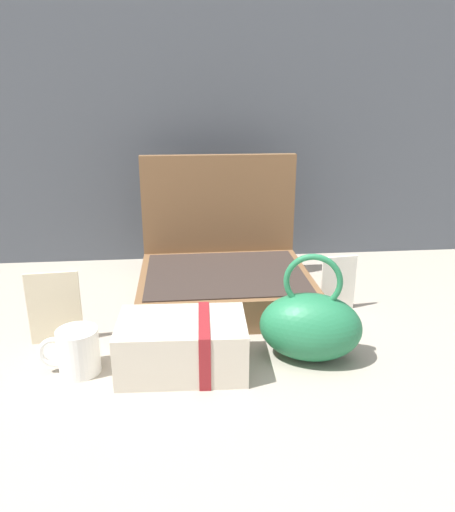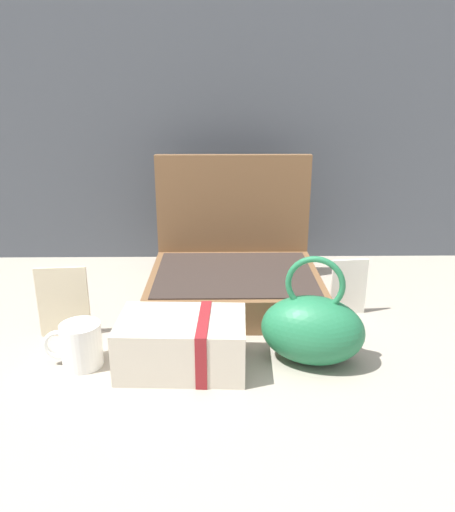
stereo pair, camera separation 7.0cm
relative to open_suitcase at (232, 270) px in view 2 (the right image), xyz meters
The scene contains 8 objects.
ground_plane 0.26m from the open_suitcase, 97.26° to the right, with size 6.00×6.00×0.00m, color #9E9384.
back_wall 0.71m from the open_suitcase, 95.38° to the left, with size 3.20×0.06×1.40m, color #474C54.
open_suitcase is the anchor object (origin of this frame).
teal_pouch_handbag 0.34m from the open_suitcase, 65.96° to the right, with size 0.22×0.17×0.21m.
cream_toiletry_bag 0.34m from the open_suitcase, 107.29° to the right, with size 0.24×0.16×0.10m.
coffee_mug 0.43m from the open_suitcase, 132.88° to the right, with size 0.11×0.07×0.08m.
info_card_left 0.28m from the open_suitcase, 21.64° to the right, with size 0.08×0.01×0.13m, color white.
poster_card_right 0.41m from the open_suitcase, 150.86° to the right, with size 0.10×0.01×0.15m, color beige.
Camera 2 is at (0.00, -0.87, 0.49)m, focal length 34.23 mm.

